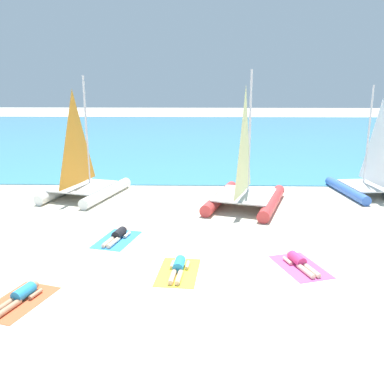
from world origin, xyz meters
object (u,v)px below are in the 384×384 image
(sunbather_leftmost, at_px, (20,296))
(sunbather_center_left, at_px, (118,235))
(sunbather_center_right, at_px, (178,267))
(sunbather_rightmost, at_px, (299,262))
(towel_center_right, at_px, (178,272))
(towel_rightmost, at_px, (300,267))
(towel_leftmost, at_px, (19,302))
(sailboat_white, at_px, (83,179))
(sailboat_blue, at_px, (369,179))
(towel_center_left, at_px, (117,240))
(sailboat_red, at_px, (245,187))

(sunbather_leftmost, height_order, sunbather_center_left, same)
(sunbather_center_left, xyz_separation_m, sunbather_center_right, (2.20, -2.47, 0.00))
(sunbather_center_right, relative_size, sunbather_rightmost, 1.02)
(towel_center_right, height_order, towel_rightmost, same)
(towel_leftmost, height_order, sunbather_leftmost, sunbather_leftmost)
(towel_leftmost, height_order, sunbather_center_right, sunbather_center_right)
(sailboat_white, relative_size, sailboat_blue, 1.08)
(towel_rightmost, distance_m, sunbather_rightmost, 0.14)
(towel_rightmost, bearing_deg, towel_center_left, 160.50)
(sailboat_blue, xyz_separation_m, towel_center_left, (-10.64, -6.07, -0.74))
(sailboat_red, relative_size, towel_center_left, 2.97)
(sunbather_center_left, bearing_deg, sunbather_rightmost, -5.73)
(towel_leftmost, distance_m, sunbather_leftmost, 0.14)
(towel_center_left, distance_m, sunbather_rightmost, 6.03)
(towel_rightmost, bearing_deg, sailboat_blue, 58.74)
(sunbather_center_left, height_order, sunbather_center_right, same)
(sunbather_center_right, xyz_separation_m, sunbather_rightmost, (3.48, 0.44, 0.00))
(sailboat_blue, relative_size, sunbather_leftmost, 3.24)
(sailboat_red, relative_size, towel_rightmost, 2.97)
(towel_center_right, relative_size, sunbather_rightmost, 1.24)
(towel_leftmost, xyz_separation_m, towel_rightmost, (7.31, 2.19, 0.00))
(sunbather_center_right, bearing_deg, towel_leftmost, -149.53)
(sunbather_leftmost, bearing_deg, sailboat_blue, 57.41)
(sailboat_white, height_order, sunbather_leftmost, sailboat_white)
(sailboat_white, height_order, towel_leftmost, sailboat_white)
(sailboat_blue, xyz_separation_m, sunbather_center_left, (-10.62, -6.00, -0.61))
(sailboat_white, bearing_deg, sailboat_red, 4.39)
(towel_center_right, distance_m, sunbather_center_right, 0.14)
(sunbather_center_left, bearing_deg, sailboat_white, 129.42)
(sunbather_leftmost, xyz_separation_m, sunbather_center_right, (3.79, 1.75, 0.00))
(sunbather_leftmost, bearing_deg, sunbather_rightmost, 34.22)
(sunbather_rightmost, bearing_deg, sunbather_center_right, 169.34)
(towel_center_right, bearing_deg, sunbather_center_right, 84.95)
(towel_center_left, height_order, towel_center_right, same)
(sunbather_center_left, xyz_separation_m, towel_center_right, (2.20, -2.54, -0.13))
(towel_leftmost, height_order, sunbather_rightmost, sunbather_rightmost)
(sunbather_leftmost, xyz_separation_m, towel_center_right, (3.78, 1.68, -0.13))
(sunbather_leftmost, xyz_separation_m, sunbather_rightmost, (7.27, 2.19, 0.00))
(sailboat_red, distance_m, towel_center_left, 6.24)
(sailboat_white, distance_m, towel_center_right, 9.29)
(sailboat_red, xyz_separation_m, sunbather_center_left, (-4.68, -3.97, -0.71))
(sailboat_blue, xyz_separation_m, sunbather_leftmost, (-12.20, -10.22, -0.61))
(sunbather_center_right, xyz_separation_m, towel_rightmost, (3.50, 0.38, -0.13))
(sailboat_blue, xyz_separation_m, sunbather_center_right, (-8.42, -8.47, -0.61))
(towel_leftmost, bearing_deg, towel_rightmost, 16.66)
(sailboat_blue, xyz_separation_m, towel_center_right, (-8.42, -8.54, -0.74))
(sunbather_leftmost, distance_m, towel_center_right, 4.14)
(sailboat_white, relative_size, sailboat_red, 0.96)
(sunbather_center_left, distance_m, towel_rightmost, 6.08)
(sunbather_rightmost, bearing_deg, towel_center_left, 143.10)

